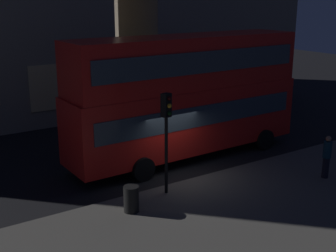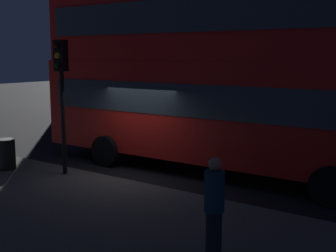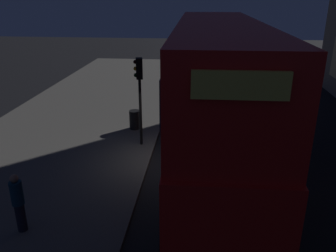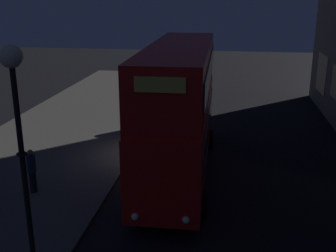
{
  "view_description": "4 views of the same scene",
  "coord_description": "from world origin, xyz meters",
  "px_view_note": "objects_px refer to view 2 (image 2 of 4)",
  "views": [
    {
      "loc": [
        -9.87,
        -14.22,
        7.15
      ],
      "look_at": [
        -0.63,
        -0.19,
        2.32
      ],
      "focal_mm": 48.42,
      "sensor_mm": 36.0,
      "label": 1
    },
    {
      "loc": [
        8.11,
        -9.62,
        3.47
      ],
      "look_at": [
        0.7,
        0.86,
        1.42
      ],
      "focal_mm": 47.62,
      "sensor_mm": 36.0,
      "label": 2
    },
    {
      "loc": [
        12.27,
        1.29,
        6.31
      ],
      "look_at": [
        -0.78,
        -0.02,
        1.25
      ],
      "focal_mm": 36.98,
      "sensor_mm": 36.0,
      "label": 3
    },
    {
      "loc": [
        18.58,
        3.78,
        7.44
      ],
      "look_at": [
        1.04,
        1.18,
        1.87
      ],
      "focal_mm": 44.83,
      "sensor_mm": 36.0,
      "label": 4
    }
  ],
  "objects_px": {
    "double_decker_bus": "(212,69)",
    "traffic_light_near_kerb": "(61,78)",
    "litter_bin": "(6,154)",
    "pedestrian": "(214,208)"
  },
  "relations": [
    {
      "from": "double_decker_bus",
      "to": "litter_bin",
      "type": "xyz_separation_m",
      "value": [
        -4.88,
        -3.63,
        -2.5
      ]
    },
    {
      "from": "traffic_light_near_kerb",
      "to": "litter_bin",
      "type": "height_order",
      "value": "traffic_light_near_kerb"
    },
    {
      "from": "litter_bin",
      "to": "pedestrian",
      "type": "bearing_deg",
      "value": -11.81
    },
    {
      "from": "pedestrian",
      "to": "traffic_light_near_kerb",
      "type": "bearing_deg",
      "value": -90.62
    },
    {
      "from": "traffic_light_near_kerb",
      "to": "litter_bin",
      "type": "bearing_deg",
      "value": -175.38
    },
    {
      "from": "double_decker_bus",
      "to": "traffic_light_near_kerb",
      "type": "bearing_deg",
      "value": -136.41
    },
    {
      "from": "pedestrian",
      "to": "litter_bin",
      "type": "bearing_deg",
      "value": -82.06
    },
    {
      "from": "traffic_light_near_kerb",
      "to": "litter_bin",
      "type": "xyz_separation_m",
      "value": [
        -1.82,
        -0.61,
        -2.26
      ]
    },
    {
      "from": "traffic_light_near_kerb",
      "to": "litter_bin",
      "type": "distance_m",
      "value": 2.97
    },
    {
      "from": "pedestrian",
      "to": "double_decker_bus",
      "type": "bearing_deg",
      "value": -130.1
    }
  ]
}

